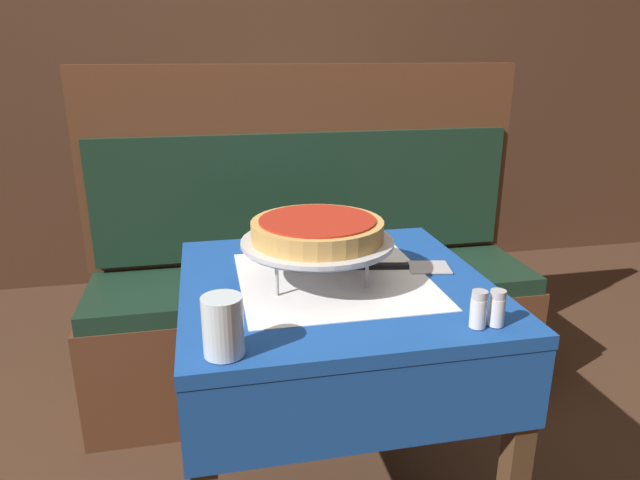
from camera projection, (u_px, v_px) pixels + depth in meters
dining_table_front at (334, 326)px, 1.38m from camera, size 0.71×0.71×0.73m
dining_table_rear at (315, 186)px, 2.81m from camera, size 0.73×0.73×0.72m
booth_bench at (313, 300)px, 2.15m from camera, size 1.62×0.46×1.20m
back_wall_panel at (251, 60)px, 3.04m from camera, size 6.00×0.04×2.40m
pizza_pan_stand at (317, 244)px, 1.30m from camera, size 0.35×0.35×0.10m
deep_dish_pizza at (317, 229)px, 1.29m from camera, size 0.30×0.30×0.05m
pizza_server at (397, 267)px, 1.41m from camera, size 0.29×0.10×0.01m
water_glass_near at (223, 326)px, 1.00m from camera, size 0.07×0.07×0.11m
salt_shaker at (478, 309)px, 1.10m from camera, size 0.03×0.03×0.08m
pepper_shaker at (497, 308)px, 1.11m from camera, size 0.03×0.03×0.07m
condiment_caddy at (317, 159)px, 2.71m from camera, size 0.14×0.14×0.16m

